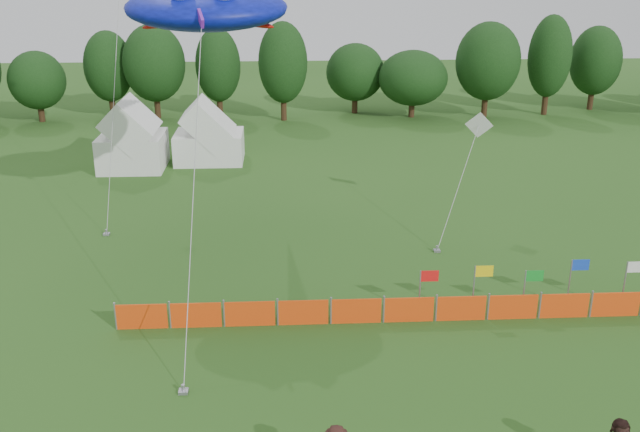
{
  "coord_description": "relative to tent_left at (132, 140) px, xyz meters",
  "views": [
    {
      "loc": [
        -1.18,
        -15.51,
        13.09
      ],
      "look_at": [
        0.0,
        6.0,
        5.2
      ],
      "focal_mm": 40.0,
      "sensor_mm": 36.0,
      "label": 1
    }
  ],
  "objects": [
    {
      "name": "barrier_fence",
      "position": [
        14.37,
        -21.72,
        -1.35
      ],
      "size": [
        21.9,
        0.06,
        1.0
      ],
      "color": "#EA410D",
      "rests_on": "ground"
    },
    {
      "name": "stingray_kite",
      "position": [
        6.72,
        -14.11,
        9.18
      ],
      "size": [
        7.17,
        20.53,
        12.27
      ],
      "color": "#0E1BCB",
      "rests_on": "ground"
    },
    {
      "name": "tent_right",
      "position": [
        4.81,
        1.37,
        -0.21
      ],
      "size": [
        4.58,
        3.67,
        3.23
      ],
      "color": "white",
      "rests_on": "ground"
    },
    {
      "name": "treeline",
      "position": [
        12.49,
        14.89,
        2.34
      ],
      "size": [
        104.57,
        8.78,
        8.36
      ],
      "color": "#382314",
      "rests_on": "ground"
    },
    {
      "name": "small_kite_white",
      "position": [
        18.96,
        -11.93,
        2.13
      ],
      "size": [
        3.52,
        4.34,
        5.81
      ],
      "color": "silver",
      "rests_on": "ground"
    },
    {
      "name": "flag_row",
      "position": [
        19.08,
        -21.17,
        -0.51
      ],
      "size": [
        8.73,
        0.73,
        2.12
      ],
      "color": "gray",
      "rests_on": "ground"
    },
    {
      "name": "tent_left",
      "position": [
        0.0,
        0.0,
        0.0
      ],
      "size": [
        4.14,
        4.14,
        3.66
      ],
      "color": "white",
      "rests_on": "ground"
    },
    {
      "name": "small_kite_dark",
      "position": [
        1.02,
        -7.2,
        5.74
      ],
      "size": [
        0.78,
        9.34,
        14.59
      ],
      "color": "black",
      "rests_on": "ground"
    }
  ]
}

